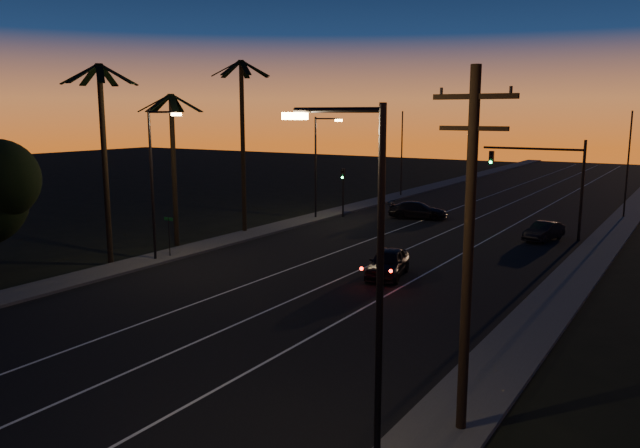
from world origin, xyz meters
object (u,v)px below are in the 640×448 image
Objects in this scene: lead_car at (388,263)px; cross_car at (418,210)px; utility_pole at (468,246)px; signal_mast at (548,171)px; right_car at (544,231)px.

lead_car is 19.49m from cross_car.
utility_pole reaches higher than cross_car.
utility_pole is 30.33m from signal_mast.
utility_pole is 17.48m from lead_car.
signal_mast is 16.98m from lead_car.
utility_pole reaches higher than signal_mast.
right_car is (-4.21, 28.83, -4.66)m from utility_pole.
lead_car is 0.99× the size of cross_car.
right_car is at bearing 98.30° from utility_pole.
lead_car is at bearing -71.45° from cross_car.
lead_car is at bearing -108.67° from right_car.
lead_car is 1.27× the size of right_car.
utility_pole reaches higher than lead_car.
utility_pole is 36.37m from cross_car.
utility_pole is 1.41× the size of signal_mast.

